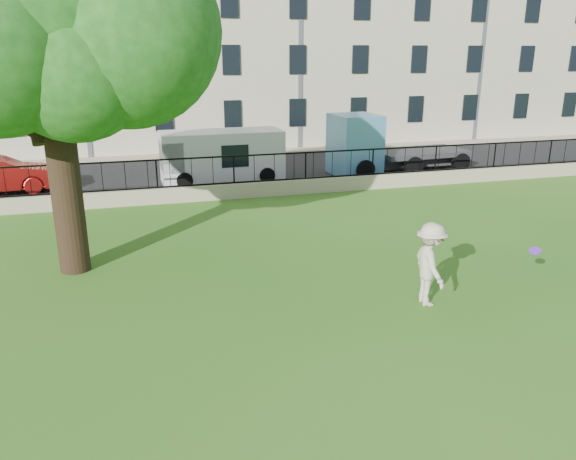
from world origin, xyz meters
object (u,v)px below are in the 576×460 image
object	(u,v)px
man	(430,264)
blue_truck	(399,142)
frisbee	(535,251)
tree	(38,5)
white_van	(222,156)

from	to	relation	value
man	blue_truck	size ratio (longest dim) A/B	0.29
blue_truck	frisbee	bearing A→B (deg)	-109.42
tree	white_van	world-z (taller)	tree
white_van	man	bearing A→B (deg)	-81.32
white_van	frisbee	bearing A→B (deg)	-73.86
blue_truck	white_van	bearing A→B (deg)	174.67
white_van	blue_truck	size ratio (longest dim) A/B	0.80
white_van	blue_truck	xyz separation A→B (m)	(8.68, -0.16, 0.29)
frisbee	white_van	xyz separation A→B (m)	(-4.64, 15.06, -0.22)
blue_truck	man	bearing A→B (deg)	-118.03
frisbee	white_van	distance (m)	15.76
tree	frisbee	world-z (taller)	tree
frisbee	blue_truck	distance (m)	15.43
frisbee	blue_truck	world-z (taller)	blue_truck
tree	man	world-z (taller)	tree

